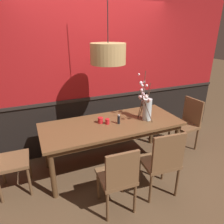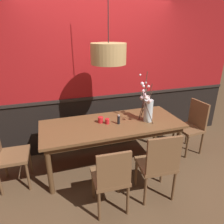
# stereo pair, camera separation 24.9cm
# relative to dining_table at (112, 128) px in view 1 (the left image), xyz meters

# --- Properties ---
(ground_plane) EXTENTS (24.00, 24.00, 0.00)m
(ground_plane) POSITION_rel_dining_table_xyz_m (0.00, 0.00, -0.67)
(ground_plane) COLOR brown
(back_wall) EXTENTS (5.27, 0.14, 2.95)m
(back_wall) POSITION_rel_dining_table_xyz_m (0.00, 0.73, 0.79)
(back_wall) COLOR black
(back_wall) RESTS_ON ground
(dining_table) EXTENTS (2.11, 0.87, 0.75)m
(dining_table) POSITION_rel_dining_table_xyz_m (0.00, 0.00, 0.00)
(dining_table) COLOR brown
(dining_table) RESTS_ON ground
(chair_near_side_right) EXTENTS (0.48, 0.44, 0.95)m
(chair_near_side_right) POSITION_rel_dining_table_xyz_m (0.33, -0.84, -0.14)
(chair_near_side_right) COLOR brown
(chair_near_side_right) RESTS_ON ground
(chair_far_side_right) EXTENTS (0.47, 0.42, 0.90)m
(chair_far_side_right) POSITION_rel_dining_table_xyz_m (0.35, 0.82, -0.16)
(chair_far_side_right) COLOR brown
(chair_far_side_right) RESTS_ON ground
(chair_head_west_end) EXTENTS (0.43, 0.46, 0.93)m
(chair_head_west_end) POSITION_rel_dining_table_xyz_m (-1.50, 0.01, -0.15)
(chair_head_west_end) COLOR brown
(chair_head_west_end) RESTS_ON ground
(chair_far_side_left) EXTENTS (0.42, 0.45, 0.94)m
(chair_far_side_left) POSITION_rel_dining_table_xyz_m (-0.27, 0.85, -0.15)
(chair_far_side_left) COLOR brown
(chair_far_side_left) RESTS_ON ground
(chair_head_east_end) EXTENTS (0.41, 0.46, 0.93)m
(chair_head_east_end) POSITION_rel_dining_table_xyz_m (1.49, -0.01, -0.16)
(chair_head_east_end) COLOR brown
(chair_head_east_end) RESTS_ON ground
(chair_near_side_left) EXTENTS (0.42, 0.44, 0.89)m
(chair_near_side_left) POSITION_rel_dining_table_xyz_m (-0.29, -0.86, -0.17)
(chair_near_side_left) COLOR brown
(chair_near_side_left) RESTS_ON ground
(vase_with_blossoms) EXTENTS (0.26, 0.36, 0.74)m
(vase_with_blossoms) POSITION_rel_dining_table_xyz_m (0.54, -0.08, 0.29)
(vase_with_blossoms) COLOR silver
(vase_with_blossoms) RESTS_ON dining_table
(candle_holder_nearer_center) EXTENTS (0.07, 0.07, 0.08)m
(candle_holder_nearer_center) POSITION_rel_dining_table_xyz_m (-0.08, 0.00, 0.12)
(candle_holder_nearer_center) COLOR red
(candle_holder_nearer_center) RESTS_ON dining_table
(candle_holder_nearer_edge) EXTENTS (0.08, 0.08, 0.09)m
(candle_holder_nearer_edge) POSITION_rel_dining_table_xyz_m (-0.16, 0.07, 0.13)
(candle_holder_nearer_edge) COLOR red
(candle_holder_nearer_edge) RESTS_ON dining_table
(condiment_bottle) EXTENTS (0.04, 0.04, 0.14)m
(condiment_bottle) POSITION_rel_dining_table_xyz_m (0.09, -0.05, 0.15)
(condiment_bottle) COLOR black
(condiment_bottle) RESTS_ON dining_table
(pendant_lamp) EXTENTS (0.48, 0.48, 1.33)m
(pendant_lamp) POSITION_rel_dining_table_xyz_m (-0.03, 0.08, 1.09)
(pendant_lamp) COLOR tan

